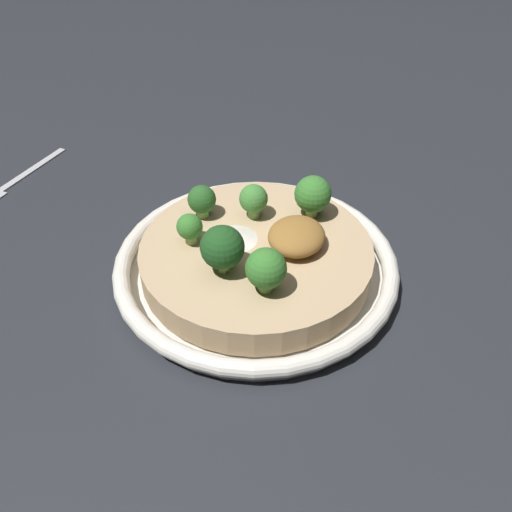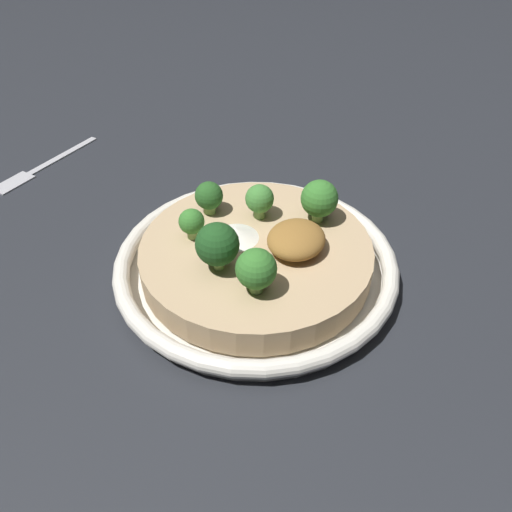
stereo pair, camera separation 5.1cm
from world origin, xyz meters
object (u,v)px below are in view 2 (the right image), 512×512
Objects in this scene: broccoli_right at (260,200)px; broccoli_front_right at (319,199)px; broccoli_front_left at (256,270)px; broccoli_back_right at (209,197)px; risotto_bowl at (256,260)px; broccoli_left at (217,245)px; fork_utensil at (38,169)px; broccoli_back_left at (192,222)px.

broccoli_front_right is (0.03, -0.06, 0.00)m from broccoli_right.
broccoli_back_right is at bearing 53.00° from broccoli_front_left.
broccoli_right is at bearing 26.23° from risotto_bowl.
broccoli_left reaches higher than broccoli_front_left.
risotto_bowl is at bearing 30.79° from broccoli_front_left.
broccoli_right is 0.35m from fork_utensil.
risotto_bowl is at bearing 85.74° from fork_utensil.
broccoli_right reaches higher than broccoli_back_left.
broccoli_front_right is at bearing -66.56° from broccoli_back_right.
broccoli_right is at bearing 28.84° from broccoli_front_left.
broccoli_back_left is 0.70× the size of broccoli_front_right.
broccoli_left is at bearing -140.21° from broccoli_back_right.
broccoli_right is at bearing 114.71° from broccoli_front_right.
broccoli_right reaches higher than risotto_bowl.
broccoli_back_right is 0.30m from fork_utensil.
broccoli_left is at bearing 79.74° from broccoli_front_left.
broccoli_right reaches higher than fork_utensil.
broccoli_left reaches higher than broccoli_right.
broccoli_back_left is at bearing 109.68° from risotto_bowl.
broccoli_front_left is 0.95× the size of broccoli_front_right.
fork_utensil is at bearing 92.49° from broccoli_right.
broccoli_right is (0.10, 0.06, -0.00)m from broccoli_front_left.
broccoli_right is at bearing 92.74° from fork_utensil.
risotto_bowl is 5.89× the size of broccoli_left.
broccoli_right is at bearing -31.32° from broccoli_back_left.
fork_utensil is at bearing 77.98° from broccoli_front_left.
broccoli_back_left is (-0.02, 0.06, 0.04)m from risotto_bowl.
fork_utensil is (0.09, 0.40, -0.06)m from broccoli_front_left.
broccoli_back_left is 0.91× the size of broccoli_back_right.
broccoli_front_left is (-0.03, -0.10, 0.01)m from broccoli_back_left.
broccoli_back_left is at bearing 80.75° from fork_utensil.
broccoli_front_left is 0.11m from broccoli_right.
fork_utensil is at bearing 88.93° from broccoli_back_right.
broccoli_right is (0.04, 0.02, 0.04)m from risotto_bowl.
broccoli_back_right is at bearing 112.00° from broccoli_right.
broccoli_front_right is (0.12, -0.05, -0.00)m from broccoli_left.
broccoli_back_left is at bearing -167.07° from broccoli_back_right.
broccoli_right is 0.06m from broccoli_front_right.
broccoli_left reaches higher than broccoli_back_left.
broccoli_back_right is at bearing 12.93° from broccoli_back_left.
broccoli_front_right is at bearing -0.65° from broccoli_front_left.
broccoli_front_right reaches higher than broccoli_back_right.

